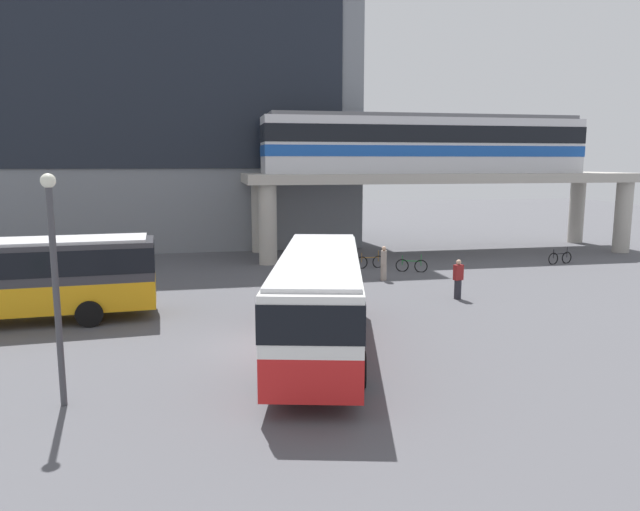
{
  "coord_description": "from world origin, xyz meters",
  "views": [
    {
      "loc": [
        -2.1,
        -18.98,
        6.13
      ],
      "look_at": [
        2.77,
        5.22,
        2.2
      ],
      "focal_mm": 33.04,
      "sensor_mm": 36.0,
      "label": 1
    }
  ],
  "objects_px": {
    "bus_secondary": "(4,273)",
    "pedestrian_near_building": "(384,264)",
    "bicycle_green": "(412,266)",
    "bicycle_black": "(560,258)",
    "station_building": "(138,101)",
    "train": "(426,143)",
    "pedestrian_by_bike_rack": "(458,280)",
    "bicycle_brown": "(370,262)",
    "bus_main": "(319,292)"
  },
  "relations": [
    {
      "from": "bus_main",
      "to": "bicycle_green",
      "type": "bearing_deg",
      "value": 58.39
    },
    {
      "from": "bicycle_green",
      "to": "pedestrian_by_bike_rack",
      "type": "relative_size",
      "value": 0.92
    },
    {
      "from": "bicycle_black",
      "to": "bicycle_brown",
      "type": "xyz_separation_m",
      "value": [
        -11.74,
        0.89,
        0.0
      ]
    },
    {
      "from": "station_building",
      "to": "bus_secondary",
      "type": "relative_size",
      "value": 2.79
    },
    {
      "from": "bus_main",
      "to": "bicycle_black",
      "type": "xyz_separation_m",
      "value": [
        17.64,
        13.51,
        -1.63
      ]
    },
    {
      "from": "bus_main",
      "to": "pedestrian_by_bike_rack",
      "type": "distance_m",
      "value": 9.78
    },
    {
      "from": "bus_main",
      "to": "bicycle_green",
      "type": "relative_size",
      "value": 6.83
    },
    {
      "from": "bus_main",
      "to": "bicycle_brown",
      "type": "distance_m",
      "value": 15.65
    },
    {
      "from": "bus_secondary",
      "to": "bicycle_green",
      "type": "height_order",
      "value": "bus_secondary"
    },
    {
      "from": "station_building",
      "to": "pedestrian_near_building",
      "type": "height_order",
      "value": "station_building"
    },
    {
      "from": "bicycle_black",
      "to": "bicycle_green",
      "type": "distance_m",
      "value": 9.81
    },
    {
      "from": "bicycle_brown",
      "to": "bicycle_green",
      "type": "relative_size",
      "value": 1.08
    },
    {
      "from": "station_building",
      "to": "train",
      "type": "bearing_deg",
      "value": -23.73
    },
    {
      "from": "train",
      "to": "bicycle_green",
      "type": "distance_m",
      "value": 10.2
    },
    {
      "from": "train",
      "to": "pedestrian_by_bike_rack",
      "type": "relative_size",
      "value": 12.06
    },
    {
      "from": "bus_secondary",
      "to": "pedestrian_by_bike_rack",
      "type": "distance_m",
      "value": 18.69
    },
    {
      "from": "train",
      "to": "pedestrian_by_bike_rack",
      "type": "height_order",
      "value": "train"
    },
    {
      "from": "train",
      "to": "bicycle_green",
      "type": "height_order",
      "value": "train"
    },
    {
      "from": "bicycle_green",
      "to": "pedestrian_near_building",
      "type": "height_order",
      "value": "pedestrian_near_building"
    },
    {
      "from": "train",
      "to": "bicycle_brown",
      "type": "xyz_separation_m",
      "value": [
        -5.2,
        -5.04,
        -7.0
      ]
    },
    {
      "from": "train",
      "to": "pedestrian_near_building",
      "type": "relative_size",
      "value": 12.09
    },
    {
      "from": "bus_secondary",
      "to": "pedestrian_near_building",
      "type": "bearing_deg",
      "value": 17.43
    },
    {
      "from": "pedestrian_by_bike_rack",
      "to": "bicycle_black",
      "type": "bearing_deg",
      "value": 36.58
    },
    {
      "from": "bicycle_brown",
      "to": "bus_secondary",
      "type": "bearing_deg",
      "value": -152.46
    },
    {
      "from": "pedestrian_near_building",
      "to": "bicycle_green",
      "type": "bearing_deg",
      "value": 41.16
    },
    {
      "from": "station_building",
      "to": "pedestrian_by_bike_rack",
      "type": "xyz_separation_m",
      "value": [
        15.56,
        -21.77,
        -9.7
      ]
    },
    {
      "from": "station_building",
      "to": "bicycle_brown",
      "type": "relative_size",
      "value": 17.46
    },
    {
      "from": "bus_main",
      "to": "bus_secondary",
      "type": "bearing_deg",
      "value": 153.32
    },
    {
      "from": "bicycle_green",
      "to": "bicycle_black",
      "type": "bearing_deg",
      "value": 4.34
    },
    {
      "from": "bicycle_black",
      "to": "bicycle_brown",
      "type": "bearing_deg",
      "value": 175.67
    },
    {
      "from": "bus_main",
      "to": "bus_secondary",
      "type": "height_order",
      "value": "same"
    },
    {
      "from": "station_building",
      "to": "bicycle_brown",
      "type": "distance_m",
      "value": 21.83
    },
    {
      "from": "bicycle_black",
      "to": "pedestrian_near_building",
      "type": "distance_m",
      "value": 12.37
    },
    {
      "from": "train",
      "to": "pedestrian_by_bike_rack",
      "type": "bearing_deg",
      "value": -104.71
    },
    {
      "from": "pedestrian_near_building",
      "to": "bus_secondary",
      "type": "bearing_deg",
      "value": -162.57
    },
    {
      "from": "bicycle_green",
      "to": "bus_main",
      "type": "bearing_deg",
      "value": -121.61
    },
    {
      "from": "pedestrian_near_building",
      "to": "train",
      "type": "bearing_deg",
      "value": 57.47
    },
    {
      "from": "bicycle_green",
      "to": "pedestrian_near_building",
      "type": "bearing_deg",
      "value": -138.84
    },
    {
      "from": "bicycle_brown",
      "to": "pedestrian_near_building",
      "type": "relative_size",
      "value": 0.99
    },
    {
      "from": "train",
      "to": "bus_main",
      "type": "xyz_separation_m",
      "value": [
        -11.11,
        -19.44,
        -5.37
      ]
    },
    {
      "from": "station_building",
      "to": "bus_secondary",
      "type": "bearing_deg",
      "value": -97.9
    },
    {
      "from": "bus_main",
      "to": "station_building",
      "type": "bearing_deg",
      "value": 105.98
    },
    {
      "from": "bus_secondary",
      "to": "pedestrian_by_bike_rack",
      "type": "height_order",
      "value": "bus_secondary"
    },
    {
      "from": "bicycle_brown",
      "to": "pedestrian_near_building",
      "type": "bearing_deg",
      "value": -94.96
    },
    {
      "from": "station_building",
      "to": "bus_secondary",
      "type": "height_order",
      "value": "station_building"
    },
    {
      "from": "station_building",
      "to": "bicycle_black",
      "type": "bearing_deg",
      "value": -29.19
    },
    {
      "from": "bus_secondary",
      "to": "bicycle_green",
      "type": "bearing_deg",
      "value": 20.87
    },
    {
      "from": "bus_secondary",
      "to": "bicycle_green",
      "type": "relative_size",
      "value": 6.74
    },
    {
      "from": "bicycle_black",
      "to": "bicycle_green",
      "type": "xyz_separation_m",
      "value": [
        -9.79,
        -0.74,
        0.0
      ]
    },
    {
      "from": "train",
      "to": "bicycle_black",
      "type": "xyz_separation_m",
      "value": [
        6.54,
        -5.92,
        -7.0
      ]
    }
  ]
}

